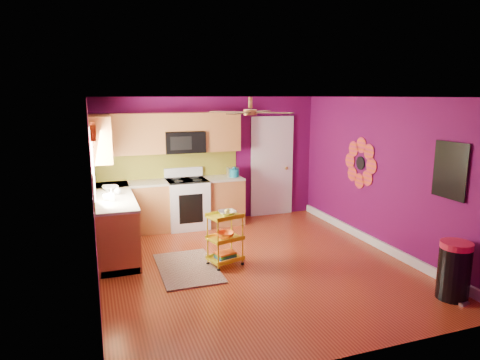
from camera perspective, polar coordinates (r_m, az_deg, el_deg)
name	(u,v)px	position (r m, az deg, el deg)	size (l,w,h in m)	color
ground	(254,264)	(6.64, 1.91, -11.12)	(5.00, 5.00, 0.00)	maroon
room_envelope	(257,158)	(6.22, 2.24, 2.97)	(4.54, 5.04, 2.52)	#5D0A49
lower_cabinets	(148,214)	(7.87, -12.17, -4.43)	(2.81, 2.31, 0.94)	#9B5A2A
electric_range	(187,203)	(8.32, -7.06, -3.05)	(0.76, 0.66, 1.13)	white
upper_cabinetry	(148,136)	(7.99, -12.16, 5.77)	(2.80, 2.30, 1.26)	#9B5A2A
left_window	(92,149)	(6.82, -19.09, 3.98)	(0.08, 1.35, 1.08)	white
panel_door	(272,167)	(9.06, 4.27, 1.67)	(0.95, 0.11, 2.15)	white
right_wall_art	(396,166)	(7.08, 20.11, 1.76)	(0.04, 2.74, 1.04)	black
ceiling_fan	(250,112)	(6.33, 1.38, 9.11)	(1.01, 1.01, 0.26)	#BF8C3F
shag_rug	(188,268)	(6.51, -7.01, -11.55)	(0.84, 1.37, 0.02)	black
rolling_cart	(225,237)	(6.44, -1.95, -7.57)	(0.56, 0.47, 0.88)	yellow
trash_can	(454,271)	(6.09, 26.65, -10.74)	(0.45, 0.47, 0.74)	black
teal_kettle	(234,173)	(8.42, -0.77, 0.96)	(0.18, 0.18, 0.21)	#126F87
toaster	(233,172)	(8.51, -0.98, 1.12)	(0.22, 0.15, 0.18)	beige
soap_bottle_a	(112,195)	(6.81, -16.75, -1.90)	(0.09, 0.09, 0.19)	#EA3F72
soap_bottle_b	(118,190)	(7.23, -16.00, -1.26)	(0.12, 0.12, 0.15)	white
counter_dish	(110,188)	(7.64, -16.97, -0.99)	(0.26, 0.26, 0.06)	white
counter_cup	(107,197)	(6.88, -17.29, -2.17)	(0.13, 0.13, 0.10)	white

